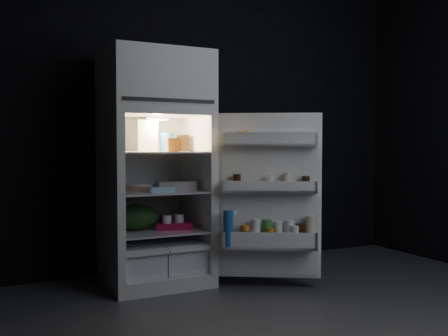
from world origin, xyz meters
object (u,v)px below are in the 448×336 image
refrigerator (154,160)px  fridge_door (270,199)px  milk_jug (147,136)px  egg_carton (176,186)px  yogurt_tray (174,226)px

refrigerator → fridge_door: refrigerator is taller
refrigerator → milk_jug: size_ratio=7.42×
refrigerator → fridge_door: bearing=-39.0°
fridge_door → egg_carton: fridge_door is taller
milk_jug → yogurt_tray: size_ratio=0.87×
refrigerator → yogurt_tray: refrigerator is taller
fridge_door → yogurt_tray: (-0.58, 0.46, -0.23)m
fridge_door → refrigerator: bearing=141.0°
fridge_door → milk_jug: (-0.75, 0.58, 0.47)m
milk_jug → egg_carton: 0.45m
milk_jug → yogurt_tray: 0.73m
milk_jug → refrigerator: bearing=-1.5°
refrigerator → milk_jug: (-0.05, 0.01, 0.19)m
refrigerator → egg_carton: 0.27m
egg_carton → yogurt_tray: bearing=94.4°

